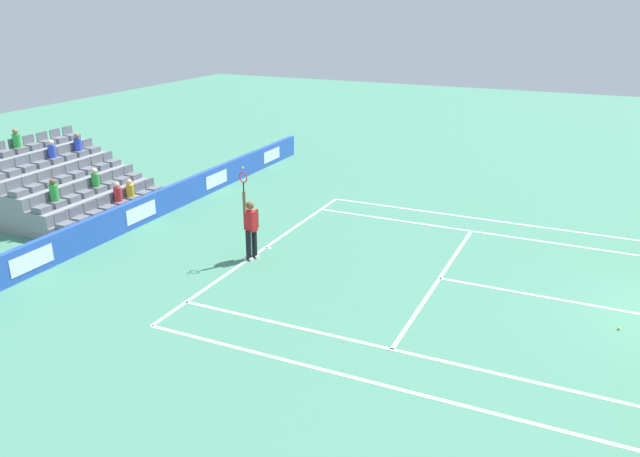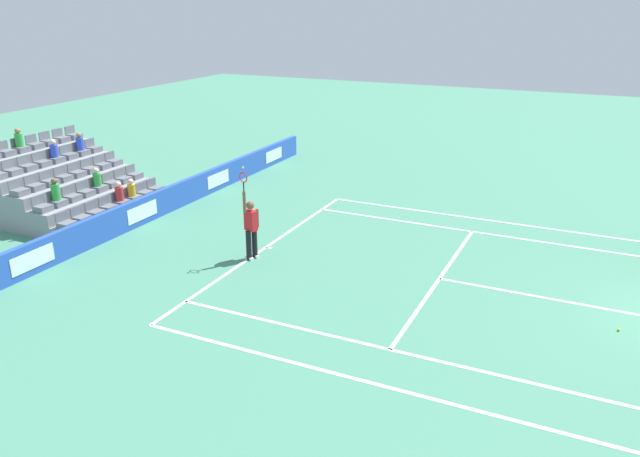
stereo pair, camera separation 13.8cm
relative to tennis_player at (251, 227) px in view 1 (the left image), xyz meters
The scene contains 12 objects.
line_baseline 1.38m from the tennis_player, behind, with size 10.97×0.10×0.01m, color white.
line_service 5.59m from the tennis_player, 100.13° to the left, with size 8.23×0.10×0.01m, color white.
line_centre_service 8.73m from the tennis_player, 96.41° to the left, with size 0.10×6.40×0.01m, color white.
line_singles_sideline_left 6.73m from the tennis_player, 61.80° to the left, with size 0.10×11.89×0.01m, color white.
line_singles_sideline_right 7.83m from the tennis_player, 130.88° to the left, with size 0.10×11.89×0.01m, color white.
line_doubles_sideline_left 7.47m from the tennis_player, 52.42° to the left, with size 0.10×11.89×0.01m, color white.
line_doubles_sideline_right 8.78m from the tennis_player, 137.70° to the left, with size 0.10×11.89×0.01m, color white.
line_centre_mark 1.38m from the tennis_player, behind, with size 0.10×0.20×0.01m, color white.
sponsor_barrier 5.11m from the tennis_player, 100.98° to the right, with size 22.80×0.22×0.92m.
tennis_player is the anchor object (origin of this frame).
stadium_stand 8.61m from the tennis_player, 96.47° to the right, with size 4.96×4.75×2.96m.
loose_tennis_ball 9.99m from the tennis_player, 89.41° to the left, with size 0.07×0.07×0.07m, color #D1E533.
Camera 1 is at (15.69, -2.81, 7.24)m, focal length 35.20 mm.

